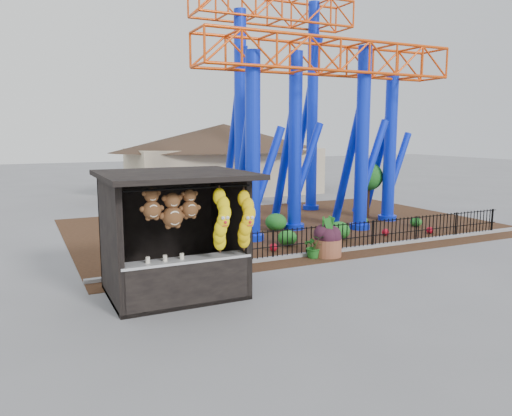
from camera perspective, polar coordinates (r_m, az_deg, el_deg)
name	(u,v)px	position (r m, az deg, el deg)	size (l,w,h in m)	color
ground	(299,290)	(13.21, 4.97, -9.35)	(120.00, 120.00, 0.00)	slate
mulch_bed	(285,226)	(21.87, 3.32, -2.05)	(18.00, 12.00, 0.02)	#331E11
curb	(354,249)	(17.75, 11.19, -4.57)	(18.00, 0.18, 0.12)	gray
prize_booth	(178,237)	(12.45, -8.93, -3.25)	(3.50, 3.40, 3.12)	black
picket_fence	(376,234)	(18.20, 13.50, -2.90)	(12.20, 0.06, 1.00)	black
roller_coaster	(306,77)	(22.37, 5.77, 14.71)	(11.00, 6.37, 10.82)	#0D28E5
terracotta_planter	(327,248)	(16.70, 8.15, -4.49)	(0.94, 0.94, 0.60)	brown
planter_foliage	(328,229)	(16.57, 8.20, -2.41)	(0.70, 0.70, 0.64)	black
potted_plant	(314,246)	(16.41, 6.65, -4.37)	(0.70, 0.61, 0.78)	#195619
landscaping	(317,227)	(19.98, 6.99, -2.21)	(8.07, 3.86, 0.72)	#1B5E1C
pavilion	(224,147)	(33.22, -3.71, 6.93)	(15.00, 15.00, 4.80)	#BFAD8C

